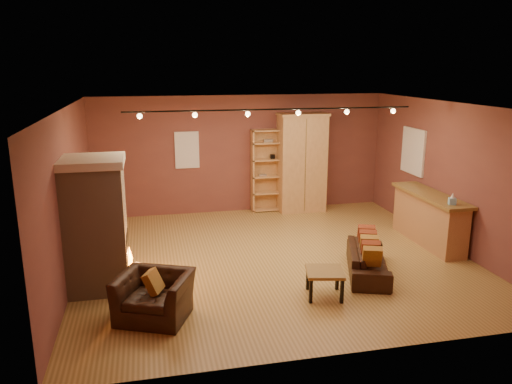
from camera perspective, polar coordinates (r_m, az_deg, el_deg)
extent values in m
plane|color=olive|center=(9.33, 2.16, -7.57)|extent=(7.00, 7.00, 0.00)
plane|color=brown|center=(8.69, 2.33, 9.84)|extent=(7.00, 7.00, 0.00)
cube|color=brown|center=(12.01, -1.67, 4.35)|extent=(7.00, 0.02, 2.80)
cube|color=brown|center=(8.73, -20.59, -0.38)|extent=(0.02, 6.50, 2.80)
cube|color=brown|center=(10.34, 21.37, 1.74)|extent=(0.02, 6.50, 2.80)
cube|color=tan|center=(8.21, -17.79, -3.96)|extent=(0.90, 0.90, 2.00)
cube|color=beige|center=(7.95, -18.37, 3.33)|extent=(0.98, 0.98, 0.12)
cube|color=black|center=(8.30, -14.75, -6.44)|extent=(0.10, 0.65, 0.55)
cone|color=orange|center=(8.34, -14.28, -7.20)|extent=(0.10, 0.10, 0.22)
cube|color=white|center=(11.80, -7.90, 4.78)|extent=(0.56, 0.04, 0.86)
cube|color=tan|center=(12.20, 1.23, 2.58)|extent=(0.82, 0.04, 2.00)
cube|color=tan|center=(11.98, -0.42, 2.37)|extent=(0.04, 0.32, 2.00)
cube|color=tan|center=(12.16, 3.17, 2.53)|extent=(0.04, 0.32, 2.00)
cube|color=gray|center=(12.06, 0.75, 1.92)|extent=(0.18, 0.12, 0.05)
cube|color=black|center=(12.03, 1.90, 4.04)|extent=(0.10, 0.10, 0.12)
cube|color=tan|center=(12.30, 1.36, -1.92)|extent=(0.82, 0.32, 0.04)
cube|color=tan|center=(12.19, 1.37, -0.05)|extent=(0.82, 0.32, 0.04)
cube|color=tan|center=(12.10, 1.38, 1.82)|extent=(0.82, 0.32, 0.03)
cube|color=tan|center=(12.02, 1.39, 3.72)|extent=(0.82, 0.32, 0.04)
cube|color=tan|center=(11.95, 1.41, 5.65)|extent=(0.82, 0.32, 0.04)
cube|color=tan|center=(11.91, 1.41, 7.07)|extent=(0.82, 0.32, 0.04)
cube|color=tan|center=(12.11, 5.23, 3.23)|extent=(1.11, 0.61, 2.32)
cube|color=olive|center=(11.84, 5.67, 2.95)|extent=(0.02, 0.01, 2.22)
cube|color=tan|center=(11.94, 5.36, 8.84)|extent=(1.17, 0.67, 0.06)
cube|color=tan|center=(10.52, 19.12, -3.04)|extent=(0.46, 2.01, 0.96)
cube|color=olive|center=(10.39, 19.35, -0.36)|extent=(0.58, 2.13, 0.06)
cube|color=#84B6D3|center=(9.71, 21.51, -1.01)|extent=(0.14, 0.14, 0.11)
cone|color=white|center=(9.69, 21.57, -0.40)|extent=(0.08, 0.08, 0.10)
cube|color=white|center=(11.45, 17.52, 4.47)|extent=(0.05, 0.90, 1.00)
imported|color=black|center=(8.77, 12.70, -7.17)|extent=(0.99, 1.69, 0.63)
cube|color=#A26E29|center=(8.18, 13.12, -7.19)|extent=(0.36, 0.32, 0.36)
cube|color=maroon|center=(8.44, 12.94, -6.51)|extent=(0.36, 0.32, 0.36)
cube|color=#A26E29|center=(8.69, 12.78, -5.88)|extent=(0.36, 0.32, 0.36)
cube|color=maroon|center=(8.95, 12.62, -5.27)|extent=(0.36, 0.32, 0.36)
cube|color=maroon|center=(9.21, 12.47, -4.70)|extent=(0.36, 0.32, 0.36)
imported|color=black|center=(7.25, -11.61, -10.81)|extent=(1.16, 0.98, 0.86)
cube|color=#A26E29|center=(7.21, -11.65, -10.03)|extent=(0.33, 0.37, 0.34)
cube|color=olive|center=(7.80, 7.87, -9.03)|extent=(0.67, 0.67, 0.05)
cube|color=black|center=(7.62, 6.75, -11.37)|extent=(0.05, 0.05, 0.37)
cube|color=black|center=(7.77, 10.06, -10.95)|extent=(0.05, 0.05, 0.37)
cube|color=black|center=(8.02, 5.65, -9.98)|extent=(0.05, 0.05, 0.37)
cube|color=black|center=(8.17, 8.81, -9.62)|extent=(0.05, 0.05, 0.37)
cylinder|color=black|center=(8.89, 2.00, 9.42)|extent=(5.20, 0.03, 0.03)
sphere|color=#FFD88C|center=(8.62, -13.16, 8.44)|extent=(0.09, 0.09, 0.09)
sphere|color=#FFD88C|center=(8.66, -7.00, 8.73)|extent=(0.09, 0.09, 0.09)
sphere|color=#FFD88C|center=(8.79, -0.95, 8.92)|extent=(0.09, 0.09, 0.09)
sphere|color=#FFD88C|center=(9.02, 4.86, 9.01)|extent=(0.09, 0.09, 0.09)
sphere|color=#FFD88C|center=(9.33, 10.33, 9.00)|extent=(0.09, 0.09, 0.09)
sphere|color=#FFD88C|center=(9.72, 15.41, 8.93)|extent=(0.09, 0.09, 0.09)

